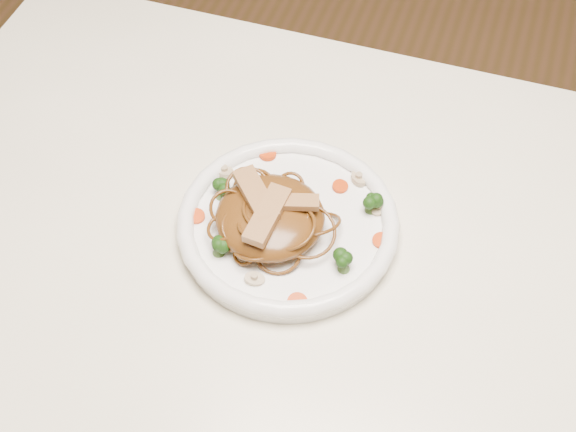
% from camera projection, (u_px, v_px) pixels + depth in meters
% --- Properties ---
extents(table, '(1.20, 0.80, 0.75)m').
position_uv_depth(table, '(344.00, 334.00, 0.97)').
color(table, white).
rests_on(table, ground).
extents(plate, '(0.32, 0.32, 0.02)m').
position_uv_depth(plate, '(288.00, 228.00, 0.94)').
color(plate, white).
rests_on(plate, table).
extents(noodle_mound, '(0.14, 0.14, 0.04)m').
position_uv_depth(noodle_mound, '(270.00, 217.00, 0.91)').
color(noodle_mound, '#5E3412').
rests_on(noodle_mound, plate).
extents(chicken_a, '(0.06, 0.03, 0.01)m').
position_uv_depth(chicken_a, '(293.00, 202.00, 0.90)').
color(chicken_a, '#B17D53').
rests_on(chicken_a, noodle_mound).
extents(chicken_b, '(0.07, 0.07, 0.01)m').
position_uv_depth(chicken_b, '(256.00, 195.00, 0.90)').
color(chicken_b, '#B17D53').
rests_on(chicken_b, noodle_mound).
extents(chicken_c, '(0.03, 0.08, 0.01)m').
position_uv_depth(chicken_c, '(267.00, 215.00, 0.88)').
color(chicken_c, '#B17D53').
rests_on(chicken_c, noodle_mound).
extents(broccoli_0, '(0.03, 0.03, 0.03)m').
position_uv_depth(broccoli_0, '(371.00, 202.00, 0.93)').
color(broccoli_0, '#1C430E').
rests_on(broccoli_0, plate).
extents(broccoli_1, '(0.03, 0.03, 0.03)m').
position_uv_depth(broccoli_1, '(221.00, 189.00, 0.94)').
color(broccoli_1, '#1C430E').
rests_on(broccoli_1, plate).
extents(broccoli_2, '(0.03, 0.03, 0.03)m').
position_uv_depth(broccoli_2, '(218.00, 246.00, 0.90)').
color(broccoli_2, '#1C430E').
rests_on(broccoli_2, plate).
extents(broccoli_3, '(0.03, 0.03, 0.03)m').
position_uv_depth(broccoli_3, '(344.00, 261.00, 0.88)').
color(broccoli_3, '#1C430E').
rests_on(broccoli_3, plate).
extents(carrot_0, '(0.02, 0.02, 0.00)m').
position_uv_depth(carrot_0, '(340.00, 186.00, 0.96)').
color(carrot_0, '#E23A08').
rests_on(carrot_0, plate).
extents(carrot_1, '(0.03, 0.03, 0.00)m').
position_uv_depth(carrot_1, '(196.00, 216.00, 0.94)').
color(carrot_1, '#E23A08').
rests_on(carrot_1, plate).
extents(carrot_2, '(0.02, 0.02, 0.00)m').
position_uv_depth(carrot_2, '(381.00, 241.00, 0.91)').
color(carrot_2, '#E23A08').
rests_on(carrot_2, plate).
extents(carrot_3, '(0.02, 0.02, 0.00)m').
position_uv_depth(carrot_3, '(268.00, 154.00, 0.99)').
color(carrot_3, '#E23A08').
rests_on(carrot_3, plate).
extents(carrot_4, '(0.03, 0.03, 0.00)m').
position_uv_depth(carrot_4, '(297.00, 303.00, 0.86)').
color(carrot_4, '#E23A08').
rests_on(carrot_4, plate).
extents(mushroom_0, '(0.03, 0.03, 0.01)m').
position_uv_depth(mushroom_0, '(255.00, 279.00, 0.88)').
color(mushroom_0, beige).
rests_on(mushroom_0, plate).
extents(mushroom_1, '(0.03, 0.03, 0.01)m').
position_uv_depth(mushroom_1, '(380.00, 208.00, 0.94)').
color(mushroom_1, beige).
rests_on(mushroom_1, plate).
extents(mushroom_2, '(0.04, 0.04, 0.01)m').
position_uv_depth(mushroom_2, '(225.00, 171.00, 0.98)').
color(mushroom_2, beige).
rests_on(mushroom_2, plate).
extents(mushroom_3, '(0.04, 0.04, 0.01)m').
position_uv_depth(mushroom_3, '(359.00, 178.00, 0.97)').
color(mushroom_3, beige).
rests_on(mushroom_3, plate).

